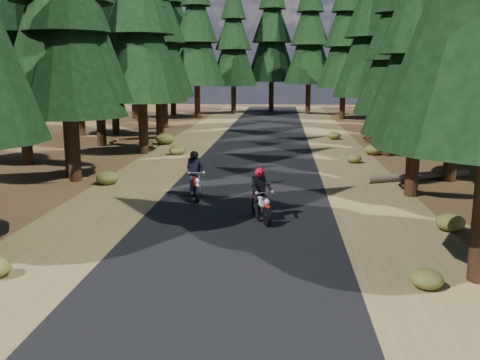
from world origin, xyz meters
name	(u,v)px	position (x,y,z in m)	size (l,w,h in m)	color
ground	(236,227)	(0.00, 0.00, 0.00)	(120.00, 120.00, 0.00)	#452D18
road	(247,190)	(0.00, 5.00, 0.01)	(6.00, 100.00, 0.01)	black
shoulder_l	(130,188)	(-4.60, 5.00, 0.00)	(3.20, 100.00, 0.01)	brown
shoulder_r	(368,192)	(4.60, 5.00, 0.00)	(3.20, 100.00, 0.01)	brown
pine_forest	(264,18)	(-0.02, 21.05, 7.89)	(34.59, 55.08, 16.32)	black
log_near	(419,176)	(7.11, 7.56, 0.16)	(0.32, 0.32, 4.97)	#4C4233
understory_shrubs	(254,164)	(0.00, 9.39, 0.27)	(13.36, 31.72, 0.69)	#474C1E
rider_lead	(261,204)	(0.71, 0.67, 0.54)	(1.11, 1.89, 1.62)	white
rider_follow	(195,183)	(-1.76, 3.40, 0.57)	(1.06, 1.99, 1.70)	#AA0B0B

